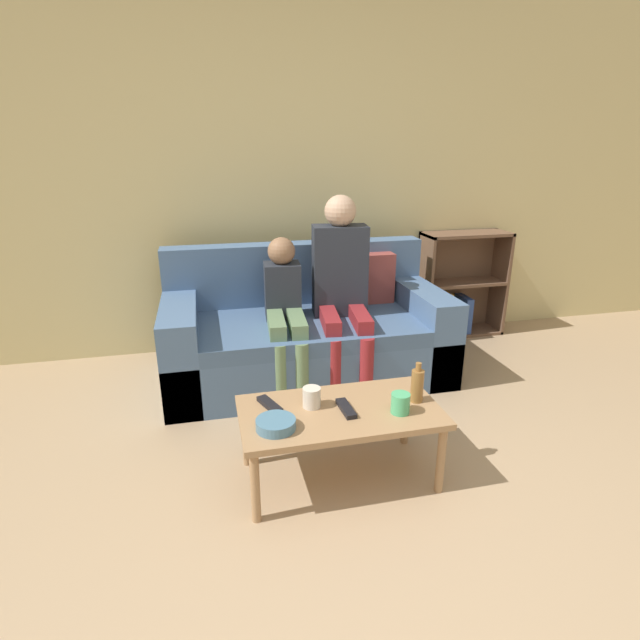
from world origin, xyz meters
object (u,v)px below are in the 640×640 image
at_px(coffee_table, 340,417).
at_px(cup_far, 400,403).
at_px(person_adult, 341,278).
at_px(bottle, 417,385).
at_px(person_child, 285,306).
at_px(tv_remote_1, 270,405).
at_px(tv_remote_0, 346,408).
at_px(couch, 306,334).
at_px(bookshelf, 455,293).
at_px(snack_bowl, 276,424).
at_px(cup_near, 312,397).

xyz_separation_m(coffee_table, cup_far, (0.26, -0.09, 0.09)).
relative_size(person_adult, bottle, 6.19).
relative_size(person_child, cup_far, 10.24).
distance_m(tv_remote_1, bottle, 0.70).
bearing_deg(tv_remote_0, couch, 83.98).
bearing_deg(bookshelf, coffee_table, -130.89).
distance_m(couch, coffee_table, 1.20).
bearing_deg(snack_bowl, bookshelf, 45.22).
bearing_deg(snack_bowl, person_child, 78.56).
relative_size(cup_near, bottle, 0.48).
relative_size(couch, cup_far, 19.83).
bearing_deg(couch, person_child, -140.97).
xyz_separation_m(person_adult, tv_remote_1, (-0.62, -1.01, -0.31)).
distance_m(person_adult, tv_remote_0, 1.21).
height_order(person_child, bottle, person_child).
distance_m(cup_near, cup_far, 0.41).
distance_m(couch, cup_far, 1.30).
relative_size(coffee_table, snack_bowl, 5.35).
xyz_separation_m(person_child, cup_near, (-0.04, -1.00, -0.13)).
bearing_deg(person_adult, coffee_table, -98.71).
xyz_separation_m(person_child, tv_remote_0, (0.10, -1.08, -0.17)).
bearing_deg(bottle, cup_near, 172.98).
height_order(couch, person_adult, person_adult).
relative_size(person_child, tv_remote_0, 5.59).
bearing_deg(cup_near, person_adult, 67.68).
xyz_separation_m(bookshelf, bottle, (-1.09, -1.70, 0.11)).
xyz_separation_m(bookshelf, snack_bowl, (-1.78, -1.79, 0.05)).
height_order(person_adult, snack_bowl, person_adult).
bearing_deg(tv_remote_0, person_child, 92.53).
xyz_separation_m(coffee_table, person_adult, (0.31, 1.11, 0.37)).
relative_size(bookshelf, person_adult, 0.70).
height_order(cup_near, snack_bowl, cup_near).
bearing_deg(person_adult, snack_bowl, -110.33).
distance_m(person_child, cup_far, 1.20).
relative_size(tv_remote_0, tv_remote_1, 0.98).
bearing_deg(coffee_table, cup_far, -19.52).
xyz_separation_m(couch, cup_near, (-0.21, -1.14, 0.13)).
bearing_deg(tv_remote_0, person_adult, 72.79).
bearing_deg(bookshelf, cup_near, -134.09).
bearing_deg(bottle, person_adult, 93.23).
xyz_separation_m(couch, person_child, (-0.17, -0.14, 0.26)).
height_order(bookshelf, person_child, person_child).
bearing_deg(tv_remote_1, person_adult, 37.13).
relative_size(coffee_table, person_adult, 0.76).
height_order(person_adult, tv_remote_0, person_adult).
bearing_deg(person_adult, bottle, -79.78).
xyz_separation_m(couch, snack_bowl, (-0.40, -1.29, 0.11)).
bearing_deg(person_child, cup_far, -69.21).
distance_m(cup_far, snack_bowl, 0.57).
distance_m(bookshelf, tv_remote_1, 2.39).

